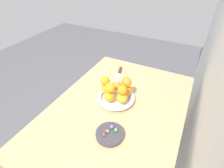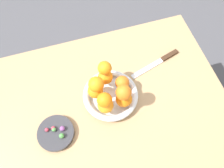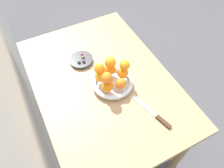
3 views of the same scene
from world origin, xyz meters
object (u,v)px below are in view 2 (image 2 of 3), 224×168
object	(u,v)px
orange_7	(105,100)
orange_5	(124,92)
orange_0	(95,91)
orange_2	(124,99)
candy_ball_0	(62,136)
orange_4	(105,77)
orange_1	(105,105)
candy_dish	(56,133)
knife	(159,61)
candy_ball_3	(53,128)
candy_ball_1	(47,130)
candy_ball_2	(54,129)
fruit_bowl	(111,95)
candy_ball_4	(62,129)
orange_3	(122,83)
orange_6	(96,84)
orange_8	(105,68)
dining_table	(101,115)

from	to	relation	value
orange_7	orange_5	bearing A→B (deg)	-175.05
orange_0	orange_5	world-z (taller)	orange_5
orange_2	candy_ball_0	size ratio (longest dim) A/B	3.31
orange_4	orange_1	bearing A→B (deg)	74.00
orange_2	orange_7	world-z (taller)	orange_7
candy_dish	orange_4	world-z (taller)	orange_4
orange_2	knife	bearing A→B (deg)	-145.69
orange_2	candy_ball_3	world-z (taller)	orange_2
candy_ball_0	candy_ball_1	distance (m)	0.07
orange_0	candy_ball_2	xyz separation A→B (m)	(0.19, 0.09, -0.04)
orange_0	candy_ball_2	bearing A→B (deg)	25.97
fruit_bowl	knife	distance (m)	0.29
candy_ball_4	knife	xyz separation A→B (m)	(-0.49, -0.19, -0.03)
orange_4	orange_3	bearing A→B (deg)	142.56
orange_2	orange_5	xyz separation A→B (m)	(0.00, -0.00, 0.06)
orange_2	orange_3	xyz separation A→B (m)	(-0.02, -0.07, -0.00)
orange_1	orange_6	world-z (taller)	orange_6
candy_ball_2	candy_ball_3	world-z (taller)	same
orange_0	candy_ball_4	xyz separation A→B (m)	(0.16, 0.10, -0.04)
candy_dish	orange_1	xyz separation A→B (m)	(-0.22, -0.03, 0.06)
orange_3	orange_4	xyz separation A→B (m)	(0.06, -0.05, 0.00)
candy_dish	candy_ball_2	distance (m)	0.02
candy_dish	candy_ball_3	world-z (taller)	candy_ball_3
candy_dish	orange_7	world-z (taller)	orange_7
candy_dish	orange_4	size ratio (longest dim) A/B	2.30
orange_6	candy_ball_4	distance (m)	0.22
candy_ball_4	orange_1	bearing A→B (deg)	-171.15
orange_5	orange_0	bearing A→B (deg)	-34.81
orange_2	orange_6	xyz separation A→B (m)	(0.09, -0.06, 0.06)
orange_8	candy_ball_4	bearing A→B (deg)	35.48
orange_0	orange_1	size ratio (longest dim) A/B	0.99
orange_1	orange_8	xyz separation A→B (m)	(-0.04, -0.13, 0.06)
candy_ball_1	candy_ball_3	bearing A→B (deg)	176.22
fruit_bowl	candy_dish	size ratio (longest dim) A/B	1.61
orange_0	knife	xyz separation A→B (m)	(-0.33, -0.09, -0.07)
orange_2	candy_ball_4	size ratio (longest dim) A/B	3.29
orange_3	orange_5	distance (m)	0.10
orange_3	orange_0	bearing A→B (deg)	1.66
orange_0	orange_2	distance (m)	0.12
candy_dish	orange_5	xyz separation A→B (m)	(-0.29, -0.04, 0.13)
candy_ball_2	candy_ball_4	xyz separation A→B (m)	(-0.03, 0.01, 0.00)
candy_ball_4	knife	bearing A→B (deg)	-158.94
fruit_bowl	orange_0	distance (m)	0.08
orange_2	knife	xyz separation A→B (m)	(-0.23, -0.16, -0.07)
orange_1	candy_ball_1	size ratio (longest dim) A/B	4.20
dining_table	candy_ball_4	xyz separation A→B (m)	(0.16, 0.05, 0.12)
orange_1	orange_3	size ratio (longest dim) A/B	1.09
orange_3	orange_6	bearing A→B (deg)	3.86
orange_0	orange_6	distance (m)	0.06
candy_dish	candy_ball_1	xyz separation A→B (m)	(0.03, -0.02, 0.02)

